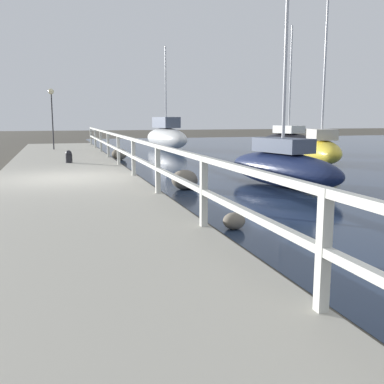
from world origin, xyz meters
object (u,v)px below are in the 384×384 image
Objects in this scene: mooring_bollard at (69,157)px; dock_lamp at (52,102)px; sailboat_yellow at (321,149)px; sailboat_white at (166,136)px; sailboat_black at (288,141)px; sailboat_navy at (282,166)px.

mooring_bollard is 0.15× the size of dock_lamp.
mooring_bollard is 10.37m from sailboat_yellow.
sailboat_white is 0.90× the size of sailboat_black.
sailboat_white reaches higher than dock_lamp.
sailboat_navy reaches higher than dock_lamp.
sailboat_black is at bearing 91.26° from sailboat_yellow.
dock_lamp is 7.37m from sailboat_white.
sailboat_black is (6.05, -4.49, -0.17)m from sailboat_white.
sailboat_yellow is at bearing -119.44° from sailboat_black.
mooring_bollard is 0.07× the size of sailboat_black.
sailboat_navy is (-4.71, -5.38, -0.04)m from sailboat_yellow.
sailboat_yellow reaches higher than sailboat_navy.
dock_lamp is 0.51× the size of sailboat_white.
mooring_bollard is 0.07× the size of sailboat_white.
sailboat_yellow is 1.07× the size of sailboat_white.
sailboat_navy is (-6.58, -11.61, -0.05)m from sailboat_black.
sailboat_black reaches higher than dock_lamp.
mooring_bollard is 0.07× the size of sailboat_yellow.
sailboat_navy is at bearing -113.24° from sailboat_yellow.
sailboat_navy is (-0.53, -16.10, -0.22)m from sailboat_white.
dock_lamp is 13.94m from sailboat_yellow.
mooring_bollard is 8.27m from sailboat_navy.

